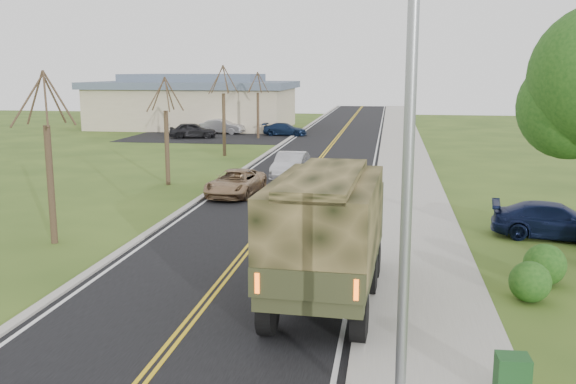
% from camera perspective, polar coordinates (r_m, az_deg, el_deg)
% --- Properties ---
extents(road, '(8.00, 120.00, 0.01)m').
position_cam_1_polar(road, '(51.13, 3.69, 3.96)').
color(road, black).
rests_on(road, ground).
extents(curb_right, '(0.30, 120.00, 0.12)m').
position_cam_1_polar(curb_right, '(50.91, 8.35, 3.90)').
color(curb_right, '#9E998E').
rests_on(curb_right, ground).
extents(sidewalk_right, '(3.20, 120.00, 0.10)m').
position_cam_1_polar(sidewalk_right, '(50.92, 10.33, 3.83)').
color(sidewalk_right, '#9E998E').
rests_on(sidewalk_right, ground).
extents(curb_left, '(0.30, 120.00, 0.10)m').
position_cam_1_polar(curb_left, '(51.67, -0.91, 4.10)').
color(curb_left, '#9E998E').
rests_on(curb_left, ground).
extents(street_light, '(1.65, 0.22, 8.00)m').
position_cam_1_polar(street_light, '(10.18, 10.02, 1.33)').
color(street_light, gray).
rests_on(street_light, ground).
extents(bare_tree_a, '(1.93, 2.26, 6.08)m').
position_cam_1_polar(bare_tree_a, '(23.90, -20.43, 1.81)').
color(bare_tree_a, '#38281C').
rests_on(bare_tree_a, ground).
extents(bare_tree_b, '(1.83, 2.14, 5.73)m').
position_cam_1_polar(bare_tree_b, '(34.78, -10.74, 4.67)').
color(bare_tree_b, '#38281C').
rests_on(bare_tree_b, ground).
extents(bare_tree_c, '(2.04, 2.39, 6.42)m').
position_cam_1_polar(bare_tree_c, '(46.18, -5.73, 6.65)').
color(bare_tree_c, '#38281C').
rests_on(bare_tree_c, ground).
extents(bare_tree_d, '(1.88, 2.20, 5.91)m').
position_cam_1_polar(bare_tree_d, '(57.86, -2.69, 7.30)').
color(bare_tree_d, '#38281C').
rests_on(bare_tree_d, ground).
extents(commercial_building, '(25.50, 21.50, 5.65)m').
position_cam_1_polar(commercial_building, '(69.74, -8.32, 7.91)').
color(commercial_building, tan).
rests_on(commercial_building, ground).
extents(military_truck, '(2.78, 7.27, 3.57)m').
position_cam_1_polar(military_truck, '(16.79, 3.60, -3.12)').
color(military_truck, black).
rests_on(military_truck, ground).
extents(suv_champagne, '(2.48, 4.69, 1.26)m').
position_cam_1_polar(suv_champagne, '(31.55, -4.69, 0.82)').
color(suv_champagne, '#957554').
rests_on(suv_champagne, ground).
extents(sedan_silver, '(1.72, 4.52, 1.47)m').
position_cam_1_polar(sedan_silver, '(36.44, 0.24, 2.38)').
color(sedan_silver, '#B1B0B5').
rests_on(sedan_silver, ground).
extents(pickup_navy, '(4.68, 2.42, 1.30)m').
position_cam_1_polar(pickup_navy, '(25.41, 22.63, -2.38)').
color(pickup_navy, '#0F1738').
rests_on(pickup_navy, ground).
extents(utility_box_near, '(0.62, 0.52, 0.80)m').
position_cam_1_polar(utility_box_near, '(13.03, 19.31, -15.19)').
color(utility_box_near, '#17421A').
rests_on(utility_box_near, sidewalk_right).
extents(lot_car_dark, '(4.47, 2.64, 1.43)m').
position_cam_1_polar(lot_car_dark, '(58.69, -8.47, 5.44)').
color(lot_car_dark, black).
rests_on(lot_car_dark, ground).
extents(lot_car_silver, '(4.47, 2.13, 1.41)m').
position_cam_1_polar(lot_car_silver, '(62.49, -5.85, 5.82)').
color(lot_car_silver, '#A4A3A8').
rests_on(lot_car_silver, ground).
extents(lot_car_navy, '(4.21, 1.96, 1.19)m').
position_cam_1_polar(lot_car_navy, '(60.33, -0.27, 5.59)').
color(lot_car_navy, '#101E3B').
rests_on(lot_car_navy, ground).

